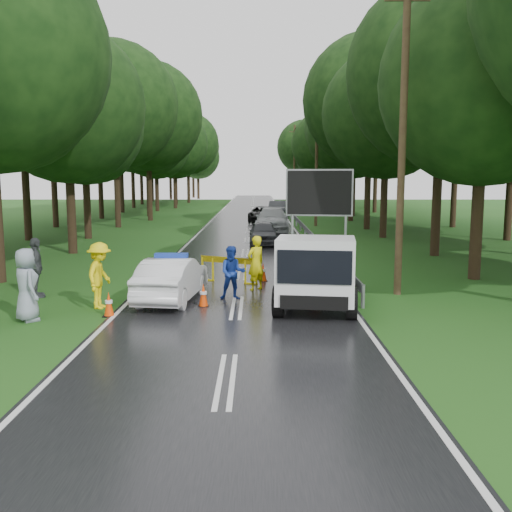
{
  "coord_description": "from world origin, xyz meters",
  "views": [
    {
      "loc": [
        0.57,
        -16.36,
        3.83
      ],
      "look_at": [
        0.56,
        1.76,
        1.3
      ],
      "focal_mm": 40.0,
      "sensor_mm": 36.0,
      "label": 1
    }
  ],
  "objects_px": {
    "police_sedan": "(172,280)",
    "queue_car_first": "(263,233)",
    "barrier": "(229,263)",
    "queue_car_fourth": "(277,209)",
    "officer": "(256,263)",
    "queue_car_third": "(262,214)",
    "civilian": "(233,273)",
    "work_truck": "(317,271)",
    "queue_car_second": "(272,220)"
  },
  "relations": [
    {
      "from": "barrier",
      "to": "queue_car_third",
      "type": "bearing_deg",
      "value": 111.73
    },
    {
      "from": "work_truck",
      "to": "queue_car_fourth",
      "type": "height_order",
      "value": "work_truck"
    },
    {
      "from": "queue_car_first",
      "to": "queue_car_third",
      "type": "bearing_deg",
      "value": 88.52
    },
    {
      "from": "police_sedan",
      "to": "queue_car_fourth",
      "type": "distance_m",
      "value": 37.96
    },
    {
      "from": "officer",
      "to": "queue_car_first",
      "type": "bearing_deg",
      "value": -130.42
    },
    {
      "from": "civilian",
      "to": "police_sedan",
      "type": "bearing_deg",
      "value": -174.56
    },
    {
      "from": "civilian",
      "to": "queue_car_fourth",
      "type": "xyz_separation_m",
      "value": [
        2.77,
        37.39,
        -0.1
      ]
    },
    {
      "from": "work_truck",
      "to": "police_sedan",
      "type": "bearing_deg",
      "value": 178.12
    },
    {
      "from": "queue_car_first",
      "to": "queue_car_second",
      "type": "bearing_deg",
      "value": 83.64
    },
    {
      "from": "work_truck",
      "to": "civilian",
      "type": "distance_m",
      "value": 2.74
    },
    {
      "from": "officer",
      "to": "queue_car_third",
      "type": "height_order",
      "value": "officer"
    },
    {
      "from": "queue_car_first",
      "to": "queue_car_second",
      "type": "xyz_separation_m",
      "value": [
        0.72,
        7.95,
        0.15
      ]
    },
    {
      "from": "police_sedan",
      "to": "queue_car_first",
      "type": "height_order",
      "value": "police_sedan"
    },
    {
      "from": "officer",
      "to": "queue_car_second",
      "type": "height_order",
      "value": "officer"
    },
    {
      "from": "police_sedan",
      "to": "officer",
      "type": "distance_m",
      "value": 3.12
    },
    {
      "from": "work_truck",
      "to": "queue_car_first",
      "type": "distance_m",
      "value": 15.69
    },
    {
      "from": "queue_car_second",
      "to": "queue_car_first",
      "type": "bearing_deg",
      "value": -93.32
    },
    {
      "from": "police_sedan",
      "to": "work_truck",
      "type": "xyz_separation_m",
      "value": [
        4.39,
        -0.76,
        0.41
      ]
    },
    {
      "from": "barrier",
      "to": "queue_car_fourth",
      "type": "relative_size",
      "value": 0.46
    },
    {
      "from": "barrier",
      "to": "queue_car_third",
      "type": "relative_size",
      "value": 0.45
    },
    {
      "from": "civilian",
      "to": "queue_car_first",
      "type": "distance_m",
      "value": 14.62
    },
    {
      "from": "police_sedan",
      "to": "barrier",
      "type": "distance_m",
      "value": 3.46
    },
    {
      "from": "officer",
      "to": "queue_car_first",
      "type": "distance_m",
      "value": 13.15
    },
    {
      "from": "queue_car_third",
      "to": "officer",
      "type": "bearing_deg",
      "value": -85.96
    },
    {
      "from": "officer",
      "to": "queue_car_second",
      "type": "xyz_separation_m",
      "value": [
        1.13,
        21.09,
        -0.11
      ]
    },
    {
      "from": "queue_car_fourth",
      "to": "queue_car_third",
      "type": "bearing_deg",
      "value": -99.18
    },
    {
      "from": "officer",
      "to": "police_sedan",
      "type": "bearing_deg",
      "value": -5.06
    },
    {
      "from": "barrier",
      "to": "queue_car_first",
      "type": "xyz_separation_m",
      "value": [
        1.39,
        11.8,
        -0.05
      ]
    },
    {
      "from": "officer",
      "to": "work_truck",
      "type": "bearing_deg",
      "value": 87.39
    },
    {
      "from": "officer",
      "to": "civilian",
      "type": "distance_m",
      "value": 1.61
    },
    {
      "from": "civilian",
      "to": "queue_car_fourth",
      "type": "relative_size",
      "value": 0.37
    },
    {
      "from": "police_sedan",
      "to": "civilian",
      "type": "bearing_deg",
      "value": -164.9
    },
    {
      "from": "barrier",
      "to": "civilian",
      "type": "relative_size",
      "value": 1.24
    },
    {
      "from": "work_truck",
      "to": "queue_car_second",
      "type": "xyz_separation_m",
      "value": [
        -0.67,
        23.57,
        -0.27
      ]
    },
    {
      "from": "queue_car_first",
      "to": "queue_car_third",
      "type": "height_order",
      "value": "queue_car_first"
    },
    {
      "from": "barrier",
      "to": "queue_car_first",
      "type": "bearing_deg",
      "value": 107.99
    },
    {
      "from": "police_sedan",
      "to": "queue_car_first",
      "type": "bearing_deg",
      "value": -94.9
    },
    {
      "from": "queue_car_fourth",
      "to": "police_sedan",
      "type": "bearing_deg",
      "value": -91.77
    },
    {
      "from": "police_sedan",
      "to": "work_truck",
      "type": "height_order",
      "value": "work_truck"
    },
    {
      "from": "police_sedan",
      "to": "queue_car_first",
      "type": "xyz_separation_m",
      "value": [
        3.0,
        14.86,
        -0.01
      ]
    },
    {
      "from": "police_sedan",
      "to": "queue_car_third",
      "type": "height_order",
      "value": "police_sedan"
    },
    {
      "from": "officer",
      "to": "queue_car_first",
      "type": "xyz_separation_m",
      "value": [
        0.41,
        13.14,
        -0.26
      ]
    },
    {
      "from": "queue_car_third",
      "to": "queue_car_second",
      "type": "bearing_deg",
      "value": -80.93
    },
    {
      "from": "officer",
      "to": "queue_car_first",
      "type": "relative_size",
      "value": 0.47
    },
    {
      "from": "officer",
      "to": "queue_car_fourth",
      "type": "bearing_deg",
      "value": -131.89
    },
    {
      "from": "barrier",
      "to": "officer",
      "type": "xyz_separation_m",
      "value": [
        0.98,
        -1.34,
        0.21
      ]
    },
    {
      "from": "officer",
      "to": "queue_car_second",
      "type": "distance_m",
      "value": 21.12
    },
    {
      "from": "police_sedan",
      "to": "queue_car_third",
      "type": "xyz_separation_m",
      "value": [
        3.1,
        31.67,
        -0.03
      ]
    },
    {
      "from": "work_truck",
      "to": "queue_car_first",
      "type": "xyz_separation_m",
      "value": [
        -1.39,
        15.62,
        -0.42
      ]
    },
    {
      "from": "civilian",
      "to": "queue_car_second",
      "type": "xyz_separation_m",
      "value": [
        1.86,
        22.53,
        -0.02
      ]
    }
  ]
}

